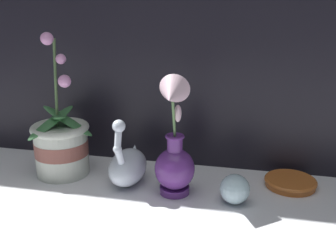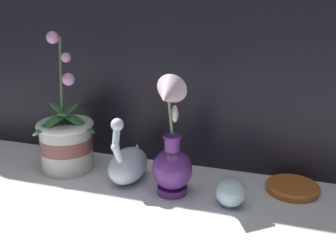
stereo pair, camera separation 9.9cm
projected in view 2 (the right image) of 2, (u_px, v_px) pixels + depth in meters
name	position (u px, v px, depth m)	size (l,w,h in m)	color
ground_plane	(154.00, 204.00, 0.99)	(2.80, 2.80, 0.00)	white
orchid_potted_plant	(66.00, 140.00, 1.17)	(0.18, 0.22, 0.41)	beige
swan_figurine	(128.00, 163.00, 1.10)	(0.10, 0.18, 0.20)	silver
blue_vase	(171.00, 154.00, 1.01)	(0.11, 0.13, 0.32)	#602D7F
glass_sphere	(231.00, 192.00, 0.97)	(0.08, 0.08, 0.08)	silver
amber_dish	(292.00, 187.00, 1.05)	(0.14, 0.14, 0.02)	#C66628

